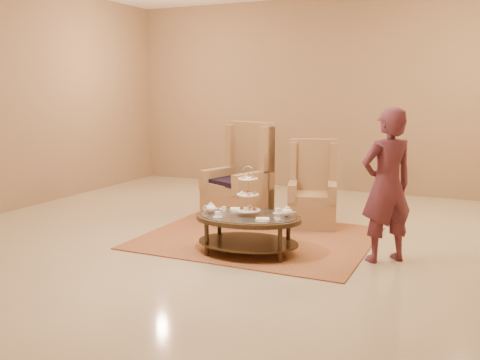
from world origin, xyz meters
The scene contains 8 objects.
ground centered at (0.00, 0.00, 0.00)m, with size 8.00×8.00×0.00m, color #C4B492.
ceiling centered at (0.00, 0.00, 0.00)m, with size 8.00×8.00×0.02m, color white.
wall_back centered at (0.00, 4.00, 1.75)m, with size 8.00×0.04×3.50m, color #9B7854.
rug centered at (0.06, 0.33, 0.01)m, with size 2.77×2.31×0.01m.
tea_table centered at (0.21, -0.32, 0.37)m, with size 1.31×0.99×1.02m.
armchair_left centered at (-0.55, 1.16, 0.47)m, with size 0.95×0.97×1.40m.
armchair_right centered at (0.48, 1.26, 0.40)m, with size 0.79×0.81×1.18m.
person centered at (1.66, 0.08, 0.83)m, with size 0.72×0.71×1.67m.
Camera 1 is at (2.57, -5.68, 1.84)m, focal length 40.00 mm.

